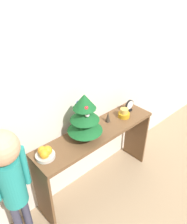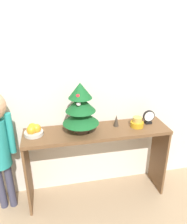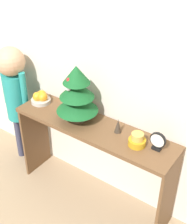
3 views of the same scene
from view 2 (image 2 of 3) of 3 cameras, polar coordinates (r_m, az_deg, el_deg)
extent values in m
plane|color=#997F60|center=(2.20, 1.84, -23.22)|extent=(12.00, 12.00, 0.00)
cube|color=beige|center=(1.90, -0.30, 12.84)|extent=(7.00, 0.05, 2.50)
cube|color=brown|center=(1.90, 0.97, -5.10)|extent=(1.26, 0.32, 0.03)
cube|color=brown|center=(2.06, -16.76, -14.89)|extent=(0.02, 0.30, 0.71)
cube|color=brown|center=(2.28, 16.62, -10.89)|extent=(0.02, 0.30, 0.71)
cylinder|color=#4C3828|center=(1.86, -3.26, -4.41)|extent=(0.13, 0.13, 0.05)
cylinder|color=brown|center=(1.84, -3.29, -3.16)|extent=(0.02, 0.02, 0.04)
cone|color=#145123|center=(1.81, -3.35, -1.03)|extent=(0.30, 0.30, 0.13)
cone|color=#145123|center=(1.76, -3.43, 2.24)|extent=(0.25, 0.25, 0.13)
cone|color=#145123|center=(1.73, -3.52, 5.66)|extent=(0.19, 0.19, 0.13)
sphere|color=silver|center=(1.69, -3.94, 2.17)|extent=(0.04, 0.04, 0.04)
sphere|color=#2D4CA8|center=(1.79, -4.12, 4.86)|extent=(0.06, 0.06, 0.06)
sphere|color=red|center=(1.70, -3.91, 4.02)|extent=(0.06, 0.06, 0.06)
cylinder|color=#B7B2A8|center=(1.87, -15.31, -5.35)|extent=(0.16, 0.16, 0.03)
sphere|color=orange|center=(1.86, -14.69, -4.17)|extent=(0.08, 0.08, 0.08)
sphere|color=orange|center=(1.88, -15.64, -3.94)|extent=(0.08, 0.08, 0.08)
sphere|color=orange|center=(1.84, -15.94, -4.55)|extent=(0.08, 0.08, 0.08)
cylinder|color=#B78419|center=(1.98, 11.30, -3.15)|extent=(0.12, 0.12, 0.05)
cylinder|color=gold|center=(1.96, 11.40, -1.94)|extent=(0.08, 0.08, 0.05)
cube|color=black|center=(2.06, 14.07, -2.65)|extent=(0.06, 0.04, 0.02)
cylinder|color=black|center=(2.04, 14.24, -1.02)|extent=(0.11, 0.02, 0.11)
cylinder|color=white|center=(2.03, 14.36, -1.14)|extent=(0.09, 0.00, 0.09)
cone|color=#382D23|center=(1.95, 5.96, -2.23)|extent=(0.05, 0.05, 0.11)
cylinder|color=#38384C|center=(2.19, -23.09, -17.50)|extent=(0.06, 0.06, 0.46)
cylinder|color=#38384C|center=(2.18, -20.88, -17.46)|extent=(0.06, 0.06, 0.46)
cylinder|color=teal|center=(1.88, -20.84, -5.24)|extent=(0.05, 0.05, 0.35)
camera|label=1|loc=(0.92, -79.31, 27.80)|focal=35.00mm
camera|label=3|loc=(1.50, 79.81, 21.26)|focal=50.00mm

